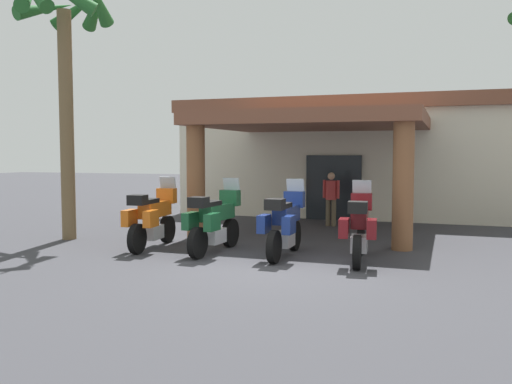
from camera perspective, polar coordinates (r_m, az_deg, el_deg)
The scene contains 8 objects.
ground_plane at distance 10.66m, azimuth 1.08°, elevation -7.76°, with size 80.00×80.00×0.00m, color #38383D.
motel_building at distance 20.45m, azimuth 9.47°, elevation 3.74°, with size 11.75×11.37×4.03m.
motorcycle_orange at distance 12.81m, azimuth -10.70°, elevation -2.66°, with size 0.71×2.21×1.61m.
motorcycle_green at distance 12.05m, azimuth -4.34°, elevation -3.02°, with size 0.74×2.21×1.61m.
motorcycle_blue at distance 11.60m, azimuth 2.98°, elevation -3.30°, with size 0.71×2.21×1.61m.
motorcycle_maroon at distance 11.22m, azimuth 10.67°, elevation -3.62°, with size 0.73×2.21×1.61m.
pedestrian at distance 16.49m, azimuth 7.79°, elevation -0.35°, with size 0.52×0.32×1.60m.
palm_tree_roadside at distance 14.89m, azimuth -19.27°, elevation 14.73°, with size 2.55×2.58×6.66m.
Camera 1 is at (2.95, -10.01, 2.20)m, focal length 38.58 mm.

